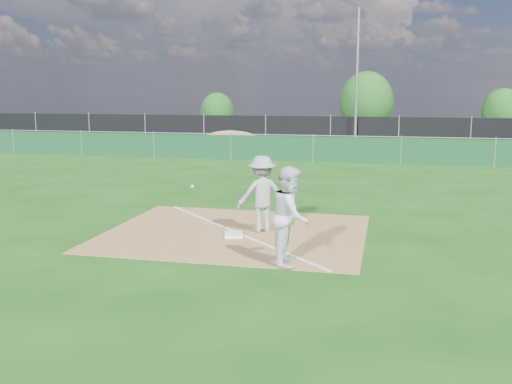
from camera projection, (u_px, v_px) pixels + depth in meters
ground at (296, 177)px, 22.02m from camera, size 90.00×90.00×0.00m
infield_dirt at (236, 233)px, 13.39m from camera, size 6.00×5.00×0.02m
foul_line at (236, 232)px, 13.38m from camera, size 5.01×5.01×0.01m
green_fence at (313, 149)px, 26.71m from camera, size 44.00×0.05×1.20m
dirt_mound at (231, 141)px, 31.19m from camera, size 3.38×2.60×1.17m
black_fence at (330, 131)px, 34.33m from camera, size 46.00×0.04×1.80m
parking_lot at (337, 139)px, 39.29m from camera, size 46.00×9.00×0.01m
light_pole at (357, 79)px, 33.17m from camera, size 0.16×0.16×8.00m
first_base at (234, 235)px, 12.97m from camera, size 0.50×0.50×0.09m
play_at_first at (262, 194)px, 13.30m from camera, size 2.42×1.11×1.80m
runner at (291, 216)px, 10.82m from camera, size 0.79×0.98×1.91m
car_left at (274, 126)px, 40.33m from camera, size 5.04×2.68×1.63m
car_mid at (295, 129)px, 39.86m from camera, size 4.33×3.00×1.35m
car_right at (405, 132)px, 36.87m from camera, size 4.82×2.91×1.31m
tree_left at (217, 112)px, 45.77m from camera, size 2.69×2.69×3.19m
tree_mid at (366, 102)px, 43.51m from camera, size 4.05×4.05×4.80m
tree_right at (503, 111)px, 42.21m from camera, size 2.97×2.97×3.53m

